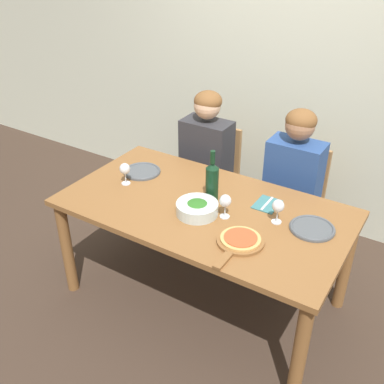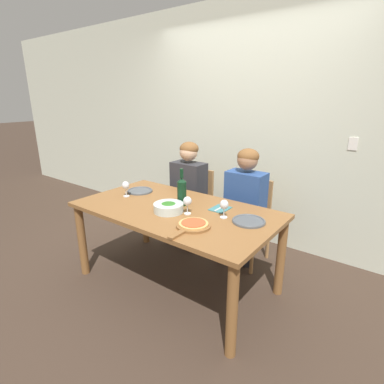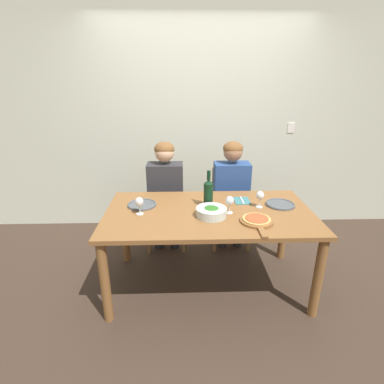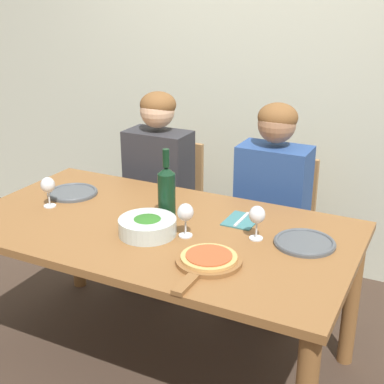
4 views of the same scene
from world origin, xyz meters
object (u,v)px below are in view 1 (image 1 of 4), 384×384
object	(u,v)px
wine_bottle	(212,180)
broccoli_bowl	(197,208)
wine_glass_centre	(225,202)
fork_on_napkin	(267,204)
chair_right	(294,200)
dinner_plate_left	(142,171)
chair_left	(212,175)
wine_glass_right	(278,207)
dinner_plate_right	(312,228)
person_woman	(205,152)
wine_glass_left	(125,170)
pizza_on_board	(240,241)
person_man	(293,176)

from	to	relation	value
wine_bottle	broccoli_bowl	xyz separation A→B (m)	(0.01, -0.19, -0.10)
wine_glass_centre	fork_on_napkin	distance (m)	0.32
chair_right	fork_on_napkin	bearing A→B (deg)	-88.24
dinner_plate_left	fork_on_napkin	distance (m)	0.92
chair_left	wine_bottle	size ratio (longest dim) A/B	2.58
wine_bottle	wine_glass_right	world-z (taller)	wine_bottle
dinner_plate_left	dinner_plate_right	bearing A→B (deg)	-1.49
person_woman	dinner_plate_right	world-z (taller)	person_woman
wine_bottle	wine_glass_left	world-z (taller)	wine_bottle
wine_bottle	dinner_plate_right	size ratio (longest dim) A/B	1.29
chair_left	wine_glass_right	size ratio (longest dim) A/B	5.71
person_woman	broccoli_bowl	xyz separation A→B (m)	(0.42, -0.81, 0.07)
chair_left	wine_glass_centre	distance (m)	1.11
person_woman	pizza_on_board	distance (m)	1.21
wine_bottle	pizza_on_board	world-z (taller)	wine_bottle
wine_glass_right	wine_bottle	bearing A→B (deg)	176.81
dinner_plate_right	chair_left	bearing A→B (deg)	146.28
dinner_plate_left	wine_glass_right	bearing A→B (deg)	-4.04
broccoli_bowl	fork_on_napkin	bearing A→B (deg)	44.97
person_man	wine_glass_right	world-z (taller)	person_man
wine_bottle	wine_glass_left	xyz separation A→B (m)	(-0.58, -0.14, -0.03)
dinner_plate_left	pizza_on_board	xyz separation A→B (m)	(0.95, -0.37, 0.01)
chair_right	person_woman	xyz separation A→B (m)	(-0.72, -0.11, 0.25)
wine_bottle	fork_on_napkin	xyz separation A→B (m)	(0.33, 0.12, -0.13)
person_woman	dinner_plate_left	size ratio (longest dim) A/B	4.66
chair_right	fork_on_napkin	size ratio (longest dim) A/B	4.79
chair_left	pizza_on_board	world-z (taller)	chair_left
chair_left	chair_right	distance (m)	0.72
chair_right	dinner_plate_right	bearing A→B (deg)	-64.13
chair_left	dinner_plate_right	world-z (taller)	chair_left
person_man	wine_bottle	bearing A→B (deg)	-116.83
wine_glass_right	wine_glass_centre	size ratio (longest dim) A/B	1.00
chair_right	pizza_on_board	size ratio (longest dim) A/B	2.14
broccoli_bowl	wine_glass_left	world-z (taller)	wine_glass_left
pizza_on_board	wine_glass_left	xyz separation A→B (m)	(-0.94, 0.18, 0.09)
chair_right	person_woman	world-z (taller)	person_woman
chair_left	pizza_on_board	size ratio (longest dim) A/B	2.14
pizza_on_board	wine_glass_centre	world-z (taller)	wine_glass_centre
wine_bottle	wine_glass_right	bearing A→B (deg)	-3.19
person_man	broccoli_bowl	bearing A→B (deg)	-110.15
dinner_plate_right	pizza_on_board	distance (m)	0.44
chair_right	fork_on_napkin	xyz separation A→B (m)	(0.02, -0.60, 0.29)
broccoli_bowl	dinner_plate_right	world-z (taller)	broccoli_bowl
wine_glass_left	wine_bottle	bearing A→B (deg)	13.29
wine_bottle	pizza_on_board	size ratio (longest dim) A/B	0.83
chair_left	wine_glass_centre	world-z (taller)	wine_glass_centre
dinner_plate_right	fork_on_napkin	size ratio (longest dim) A/B	1.43
wine_bottle	pizza_on_board	xyz separation A→B (m)	(0.36, -0.32, -0.12)
wine_glass_right	pizza_on_board	bearing A→B (deg)	-107.18
person_man	chair_left	bearing A→B (deg)	171.43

